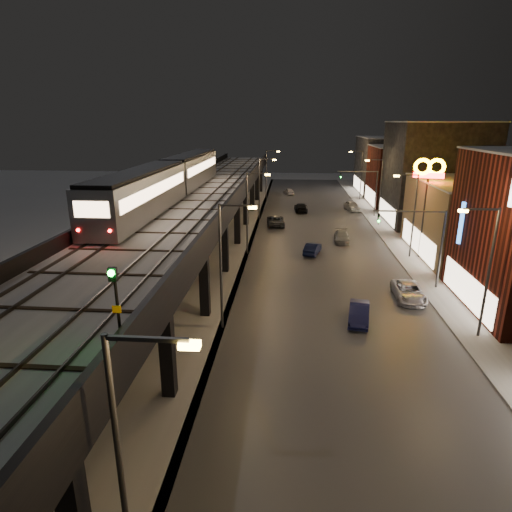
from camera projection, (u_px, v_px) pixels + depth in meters
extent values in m
plane|color=silver|center=(191.00, 468.00, 18.27)|extent=(220.00, 220.00, 0.00)
cube|color=#46474D|center=(319.00, 245.00, 50.95)|extent=(17.00, 120.00, 0.06)
cube|color=#9FA1A8|center=(405.00, 247.00, 50.17)|extent=(4.00, 120.00, 0.14)
cube|color=#9FA1A8|center=(207.00, 243.00, 51.98)|extent=(11.00, 120.00, 0.06)
cube|color=black|center=(200.00, 200.00, 47.39)|extent=(9.00, 100.00, 1.00)
cube|color=black|center=(32.00, 345.00, 22.97)|extent=(0.70, 0.70, 5.30)
cube|color=black|center=(167.00, 351.00, 22.40)|extent=(0.70, 0.70, 5.30)
cube|color=black|center=(94.00, 305.00, 21.93)|extent=(8.00, 0.60, 0.50)
cube|color=black|center=(108.00, 280.00, 32.47)|extent=(0.70, 0.70, 5.30)
cube|color=black|center=(204.00, 283.00, 31.90)|extent=(0.70, 0.70, 5.30)
cube|color=black|center=(154.00, 249.00, 31.43)|extent=(8.00, 0.60, 0.50)
cube|color=black|center=(150.00, 244.00, 41.98)|extent=(0.70, 0.70, 5.30)
cube|color=black|center=(225.00, 246.00, 41.41)|extent=(0.70, 0.70, 5.30)
cube|color=black|center=(186.00, 220.00, 40.94)|extent=(8.00, 0.60, 0.50)
cube|color=black|center=(176.00, 221.00, 51.48)|extent=(0.70, 0.70, 5.30)
cube|color=black|center=(237.00, 222.00, 50.91)|extent=(0.70, 0.70, 5.30)
cube|color=black|center=(206.00, 201.00, 50.44)|extent=(8.00, 0.60, 0.50)
cube|color=black|center=(194.00, 206.00, 60.98)|extent=(0.70, 0.70, 5.30)
cube|color=black|center=(246.00, 206.00, 60.42)|extent=(0.70, 0.70, 5.30)
cube|color=black|center=(220.00, 188.00, 59.95)|extent=(8.00, 0.60, 0.50)
cube|color=black|center=(208.00, 194.00, 70.49)|extent=(0.70, 0.70, 5.30)
cube|color=black|center=(252.00, 195.00, 69.92)|extent=(0.70, 0.70, 5.30)
cube|color=black|center=(229.00, 179.00, 69.45)|extent=(8.00, 0.60, 0.50)
cube|color=black|center=(218.00, 186.00, 79.99)|extent=(0.70, 0.70, 5.30)
cube|color=black|center=(257.00, 186.00, 79.42)|extent=(0.70, 0.70, 5.30)
cube|color=black|center=(237.00, 172.00, 78.95)|extent=(8.00, 0.60, 0.50)
cube|color=black|center=(225.00, 179.00, 89.50)|extent=(0.70, 0.70, 5.30)
cube|color=black|center=(261.00, 179.00, 88.93)|extent=(0.70, 0.70, 5.30)
cube|color=black|center=(243.00, 167.00, 88.46)|extent=(8.00, 0.60, 0.50)
cube|color=#B2B7C1|center=(200.00, 195.00, 47.22)|extent=(8.40, 100.00, 0.16)
cube|color=#332D28|center=(172.00, 193.00, 47.42)|extent=(0.08, 98.00, 0.16)
cube|color=#332D28|center=(184.00, 193.00, 47.31)|extent=(0.08, 98.00, 0.16)
cube|color=#332D28|center=(212.00, 194.00, 47.07)|extent=(0.08, 98.00, 0.16)
cube|color=#332D28|center=(225.00, 194.00, 46.96)|extent=(0.08, 98.00, 0.16)
cube|color=black|center=(60.00, 305.00, 18.67)|extent=(7.80, 0.24, 0.06)
cube|color=black|center=(164.00, 222.00, 33.88)|extent=(7.80, 0.24, 0.06)
cube|color=black|center=(204.00, 191.00, 49.09)|extent=(7.80, 0.24, 0.06)
cube|color=black|center=(225.00, 175.00, 64.29)|extent=(7.80, 0.24, 0.06)
cube|color=black|center=(238.00, 164.00, 79.50)|extent=(7.80, 0.24, 0.06)
cube|color=black|center=(239.00, 191.00, 46.74)|extent=(0.30, 100.00, 1.10)
cube|color=black|center=(161.00, 190.00, 47.41)|extent=(0.30, 100.00, 1.10)
cube|color=#FFE4BE|center=(467.00, 289.00, 33.52)|extent=(0.10, 9.60, 2.40)
cube|color=#7A6547|center=(478.00, 221.00, 45.63)|extent=(12.00, 15.00, 8.00)
cube|color=#FFE4BE|center=(417.00, 241.00, 46.82)|extent=(0.10, 12.00, 2.40)
cube|color=#B2B7C1|center=(484.00, 182.00, 44.40)|extent=(12.20, 15.20, 0.16)
cube|color=black|center=(434.00, 175.00, 59.94)|extent=(12.00, 13.00, 14.00)
cube|color=#FFE4BE|center=(387.00, 212.00, 62.03)|extent=(0.10, 10.40, 2.40)
cube|color=#B2B7C1|center=(441.00, 122.00, 57.80)|extent=(12.20, 13.20, 0.16)
cube|color=#5E1B11|center=(407.00, 177.00, 73.85)|extent=(12.00, 12.00, 10.00)
cube|color=#FFE4BE|center=(370.00, 196.00, 75.33)|extent=(0.10, 9.60, 2.40)
cube|color=#B2B7C1|center=(410.00, 146.00, 72.31)|extent=(12.20, 12.20, 0.16)
cube|color=#383839|center=(390.00, 166.00, 87.00)|extent=(12.00, 16.00, 11.00)
cube|color=#FFE4BE|center=(358.00, 185.00, 88.64)|extent=(0.10, 12.80, 2.40)
cube|color=#B2B7C1|center=(392.00, 137.00, 85.32)|extent=(12.20, 16.20, 0.16)
cylinder|color=#38383A|center=(121.00, 475.00, 12.21)|extent=(0.18, 0.18, 9.00)
cube|color=#38383A|center=(147.00, 339.00, 10.80)|extent=(2.20, 0.12, 0.12)
cube|color=yellow|center=(190.00, 345.00, 10.76)|extent=(0.55, 0.28, 0.18)
cylinder|color=#38383A|center=(221.00, 269.00, 29.32)|extent=(0.18, 0.18, 9.00)
cube|color=#38383A|center=(236.00, 205.00, 27.91)|extent=(2.20, 0.12, 0.12)
cube|color=yellow|center=(253.00, 208.00, 27.86)|extent=(0.55, 0.28, 0.18)
cylinder|color=#38383A|center=(488.00, 276.00, 27.96)|extent=(0.18, 0.18, 9.00)
cube|color=#38383A|center=(482.00, 209.00, 26.72)|extent=(2.20, 0.12, 0.12)
cube|color=yellow|center=(463.00, 211.00, 26.84)|extent=(0.55, 0.28, 0.18)
cylinder|color=#38383A|center=(247.00, 214.00, 46.43)|extent=(0.18, 0.18, 9.00)
cube|color=#38383A|center=(257.00, 173.00, 45.02)|extent=(2.20, 0.12, 0.12)
cube|color=yellow|center=(268.00, 175.00, 44.97)|extent=(0.55, 0.28, 0.18)
cylinder|color=#38383A|center=(414.00, 217.00, 45.07)|extent=(0.18, 0.18, 9.00)
cube|color=#38383A|center=(408.00, 175.00, 43.83)|extent=(2.20, 0.12, 0.12)
cube|color=yellow|center=(397.00, 176.00, 43.95)|extent=(0.55, 0.28, 0.18)
cylinder|color=#38383A|center=(259.00, 189.00, 63.54)|extent=(0.18, 0.18, 9.00)
cube|color=#38383A|center=(267.00, 159.00, 62.13)|extent=(2.20, 0.12, 0.12)
cube|color=yellow|center=(274.00, 160.00, 62.08)|extent=(0.55, 0.28, 0.18)
cylinder|color=#38383A|center=(380.00, 191.00, 62.18)|extent=(0.18, 0.18, 9.00)
cube|color=#38383A|center=(375.00, 160.00, 60.94)|extent=(2.20, 0.12, 0.12)
cube|color=yellow|center=(367.00, 161.00, 61.06)|extent=(0.55, 0.28, 0.18)
cylinder|color=#38383A|center=(266.00, 175.00, 80.64)|extent=(0.18, 0.18, 9.00)
cube|color=#38383A|center=(272.00, 151.00, 79.23)|extent=(2.20, 0.12, 0.12)
cube|color=yellow|center=(278.00, 152.00, 79.19)|extent=(0.55, 0.28, 0.18)
cylinder|color=#38383A|center=(361.00, 176.00, 79.29)|extent=(0.18, 0.18, 9.00)
cube|color=#38383A|center=(357.00, 151.00, 78.04)|extent=(2.20, 0.12, 0.12)
cube|color=yellow|center=(351.00, 152.00, 78.16)|extent=(0.55, 0.28, 0.18)
cylinder|color=#38383A|center=(441.00, 251.00, 36.82)|extent=(0.20, 0.20, 7.00)
cube|color=#38383A|center=(409.00, 211.00, 36.02)|extent=(6.00, 0.12, 0.12)
imported|color=black|center=(379.00, 217.00, 36.37)|extent=(0.20, 0.16, 1.00)
sphere|color=#0CFF26|center=(379.00, 220.00, 36.30)|extent=(0.18, 0.18, 0.18)
cylinder|color=#38383A|center=(376.00, 194.00, 65.33)|extent=(0.20, 0.20, 7.00)
cube|color=#38383A|center=(358.00, 171.00, 64.54)|extent=(6.00, 0.12, 0.12)
imported|color=black|center=(341.00, 175.00, 64.88)|extent=(0.20, 0.16, 1.00)
sphere|color=#0CFF26|center=(341.00, 176.00, 64.81)|extent=(0.18, 0.18, 0.18)
cube|color=gray|center=(141.00, 194.00, 35.67)|extent=(3.03, 18.30, 3.45)
cube|color=black|center=(139.00, 172.00, 35.11)|extent=(2.72, 17.78, 0.26)
cube|color=#FFCC9C|center=(123.00, 188.00, 35.65)|extent=(0.05, 16.73, 0.94)
cube|color=#FFCC9C|center=(159.00, 189.00, 35.41)|extent=(0.05, 16.73, 0.94)
cube|color=gray|center=(192.00, 170.00, 53.62)|extent=(3.03, 18.30, 3.45)
cube|color=black|center=(191.00, 155.00, 53.06)|extent=(2.72, 17.78, 0.26)
cube|color=#FFCC9C|center=(180.00, 166.00, 53.60)|extent=(0.05, 16.73, 0.94)
cube|color=#FFCC9C|center=(203.00, 166.00, 53.36)|extent=(0.05, 16.73, 0.94)
cube|color=#FFCC9C|center=(91.00, 210.00, 26.81)|extent=(2.30, 0.05, 1.05)
sphere|color=#FF0C0C|center=(78.00, 230.00, 27.28)|extent=(0.21, 0.21, 0.21)
sphere|color=#FF0C0C|center=(110.00, 231.00, 27.12)|extent=(0.21, 0.21, 0.21)
cylinder|color=black|center=(117.00, 303.00, 15.17)|extent=(0.11, 0.11, 2.73)
cube|color=black|center=(113.00, 275.00, 14.71)|extent=(0.29, 0.16, 0.50)
sphere|color=#0CFF26|center=(111.00, 273.00, 14.57)|extent=(0.24, 0.24, 0.24)
cube|color=#FFB103|center=(117.00, 309.00, 15.13)|extent=(0.32, 0.04, 0.27)
imported|color=#0B1235|center=(313.00, 249.00, 47.37)|extent=(2.28, 4.01, 1.25)
imported|color=#3B3E45|center=(276.00, 221.00, 60.40)|extent=(2.76, 5.28, 1.42)
imported|color=black|center=(301.00, 208.00, 69.48)|extent=(2.22, 4.84, 1.37)
imported|color=silver|center=(289.00, 192.00, 85.95)|extent=(2.48, 3.87, 1.23)
imported|color=#0E113C|center=(359.00, 314.00, 31.34)|extent=(2.08, 4.24, 1.34)
imported|color=silver|center=(409.00, 292.00, 35.27)|extent=(2.36, 4.88, 1.34)
imported|color=gray|center=(342.00, 237.00, 52.24)|extent=(2.03, 4.43, 1.26)
imported|color=silver|center=(352.00, 206.00, 70.53)|extent=(2.66, 4.78, 1.54)
cylinder|color=#38383A|center=(423.00, 219.00, 45.07)|extent=(0.24, 0.24, 8.55)
cube|color=#FF0C0C|center=(429.00, 175.00, 43.68)|extent=(2.99, 0.25, 0.53)
torus|color=#E8B600|center=(423.00, 167.00, 43.48)|extent=(1.76, 0.82, 1.73)
torus|color=#E8B600|center=(437.00, 167.00, 43.37)|extent=(1.76, 0.82, 1.73)
cylinder|color=#38383A|center=(463.00, 268.00, 35.79)|extent=(0.28, 0.28, 4.79)
cube|color=blue|center=(470.00, 224.00, 34.64)|extent=(1.53, 0.35, 3.45)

